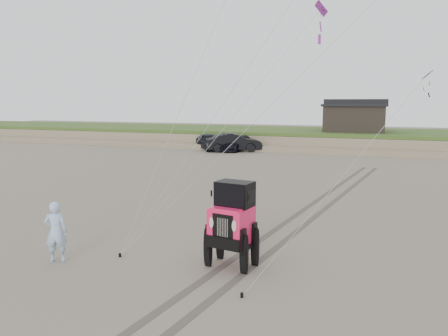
{
  "coord_description": "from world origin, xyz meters",
  "views": [
    {
      "loc": [
        4.85,
        -10.63,
        4.81
      ],
      "look_at": [
        -0.13,
        3.0,
        2.6
      ],
      "focal_mm": 35.0,
      "sensor_mm": 36.0,
      "label": 1
    }
  ],
  "objects": [
    {
      "name": "stake_main",
      "position": [
        -2.7,
        0.53,
        0.06
      ],
      "size": [
        0.08,
        0.08,
        0.12
      ],
      "primitive_type": "cylinder",
      "color": "black",
      "rests_on": "ground"
    },
    {
      "name": "man",
      "position": [
        -4.27,
        -0.44,
        0.93
      ],
      "size": [
        0.8,
        0.69,
        1.86
      ],
      "primitive_type": "imported",
      "rotation": [
        0.0,
        0.0,
        3.58
      ],
      "color": "#91BAE0",
      "rests_on": "ground"
    },
    {
      "name": "stake_aux",
      "position": [
        1.76,
        -0.88,
        0.06
      ],
      "size": [
        0.08,
        0.08,
        0.12
      ],
      "primitive_type": "cylinder",
      "color": "black",
      "rests_on": "ground"
    },
    {
      "name": "truck_c",
      "position": [
        -8.8,
        30.29,
        0.75
      ],
      "size": [
        2.86,
        5.45,
        1.51
      ],
      "primitive_type": "imported",
      "rotation": [
        0.0,
        0.0,
        -0.15
      ],
      "color": "black",
      "rests_on": "ground"
    },
    {
      "name": "dune_ridge",
      "position": [
        0.0,
        37.5,
        0.82
      ],
      "size": [
        160.0,
        14.25,
        1.73
      ],
      "color": "#7A6B54",
      "rests_on": "ground"
    },
    {
      "name": "jeep",
      "position": [
        0.84,
        1.0,
        1.01
      ],
      "size": [
        3.17,
        5.7,
        2.01
      ],
      "primitive_type": null,
      "rotation": [
        0.0,
        0.0,
        -0.16
      ],
      "color": "#FF1F5B",
      "rests_on": "ground"
    },
    {
      "name": "tire_tracks",
      "position": [
        2.0,
        8.0,
        0.0
      ],
      "size": [
        5.22,
        29.74,
        0.01
      ],
      "color": "#4C443D",
      "rests_on": "ground"
    },
    {
      "name": "truck_b",
      "position": [
        -8.78,
        29.42,
        0.89
      ],
      "size": [
        5.68,
        4.07,
        1.78
      ],
      "primitive_type": "imported",
      "rotation": [
        0.0,
        0.0,
        2.03
      ],
      "color": "black",
      "rests_on": "ground"
    },
    {
      "name": "truck_a",
      "position": [
        -11.46,
        30.0,
        0.84
      ],
      "size": [
        4.69,
        5.06,
        1.68
      ],
      "primitive_type": "imported",
      "rotation": [
        0.0,
        0.0,
        0.7
      ],
      "color": "black",
      "rests_on": "ground"
    },
    {
      "name": "cabin",
      "position": [
        2.0,
        37.0,
        3.24
      ],
      "size": [
        6.4,
        5.4,
        3.35
      ],
      "color": "black",
      "rests_on": "dune_ridge"
    },
    {
      "name": "ground",
      "position": [
        0.0,
        0.0,
        0.0
      ],
      "size": [
        160.0,
        160.0,
        0.0
      ],
      "primitive_type": "plane",
      "color": "#6B6054",
      "rests_on": "ground"
    }
  ]
}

